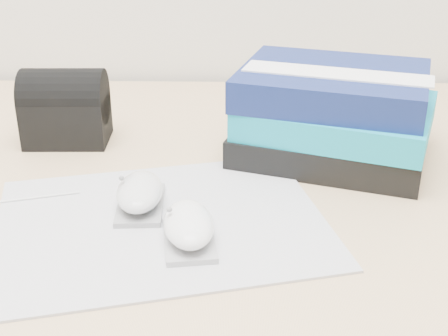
{
  "coord_description": "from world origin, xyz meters",
  "views": [
    {
      "loc": [
        -0.03,
        0.73,
        1.13
      ],
      "look_at": [
        -0.05,
        1.48,
        0.77
      ],
      "focal_mm": 50.0,
      "sensor_mm": 36.0,
      "label": 1
    }
  ],
  "objects_px": {
    "desk": "(252,269)",
    "mouse_rear": "(140,194)",
    "mouse_front": "(189,226)",
    "book_stack": "(334,114)",
    "pouch": "(65,107)"
  },
  "relations": [
    {
      "from": "desk",
      "to": "mouse_front",
      "type": "distance_m",
      "value": 0.39
    },
    {
      "from": "mouse_rear",
      "to": "book_stack",
      "type": "relative_size",
      "value": 0.33
    },
    {
      "from": "desk",
      "to": "mouse_rear",
      "type": "relative_size",
      "value": 14.58
    },
    {
      "from": "mouse_rear",
      "to": "book_stack",
      "type": "xyz_separation_m",
      "value": [
        0.27,
        0.18,
        0.04
      ]
    },
    {
      "from": "desk",
      "to": "mouse_front",
      "type": "height_order",
      "value": "mouse_front"
    },
    {
      "from": "book_stack",
      "to": "desk",
      "type": "bearing_deg",
      "value": 165.7
    },
    {
      "from": "mouse_front",
      "to": "book_stack",
      "type": "relative_size",
      "value": 0.34
    },
    {
      "from": "desk",
      "to": "pouch",
      "type": "relative_size",
      "value": 12.16
    },
    {
      "from": "desk",
      "to": "pouch",
      "type": "height_order",
      "value": "pouch"
    },
    {
      "from": "mouse_front",
      "to": "book_stack",
      "type": "height_order",
      "value": "book_stack"
    },
    {
      "from": "desk",
      "to": "book_stack",
      "type": "height_order",
      "value": "book_stack"
    },
    {
      "from": "desk",
      "to": "pouch",
      "type": "xyz_separation_m",
      "value": [
        -0.3,
        0.02,
        0.29
      ]
    },
    {
      "from": "desk",
      "to": "mouse_rear",
      "type": "distance_m",
      "value": 0.36
    },
    {
      "from": "desk",
      "to": "mouse_front",
      "type": "bearing_deg",
      "value": -106.31
    },
    {
      "from": "mouse_rear",
      "to": "mouse_front",
      "type": "xyz_separation_m",
      "value": [
        0.07,
        -0.08,
        -0.0
      ]
    }
  ]
}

